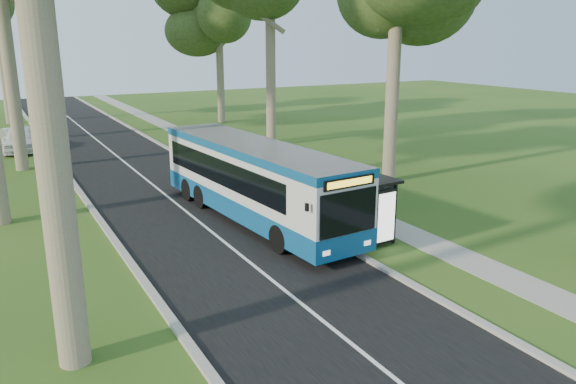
% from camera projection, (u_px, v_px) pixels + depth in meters
% --- Properties ---
extents(ground, '(120.00, 120.00, 0.00)m').
position_uv_depth(ground, '(329.00, 240.00, 20.67)').
color(ground, '#2C531A').
rests_on(ground, ground).
extents(road, '(7.00, 100.00, 0.02)m').
position_uv_depth(road, '(159.00, 190.00, 27.50)').
color(road, black).
rests_on(road, ground).
extents(kerb_east, '(0.25, 100.00, 0.12)m').
position_uv_depth(kerb_east, '(225.00, 180.00, 29.11)').
color(kerb_east, '#9E9B93').
rests_on(kerb_east, ground).
extents(kerb_west, '(0.25, 100.00, 0.12)m').
position_uv_depth(kerb_west, '(84.00, 198.00, 25.87)').
color(kerb_west, '#9E9B93').
rests_on(kerb_west, ground).
extents(centre_line, '(0.12, 100.00, 0.00)m').
position_uv_depth(centre_line, '(159.00, 189.00, 27.50)').
color(centre_line, white).
rests_on(centre_line, road).
extents(footpath, '(1.50, 100.00, 0.02)m').
position_uv_depth(footpath, '(276.00, 175.00, 30.52)').
color(footpath, gray).
rests_on(footpath, ground).
extents(bus, '(3.41, 12.08, 3.16)m').
position_uv_depth(bus, '(255.00, 181.00, 22.51)').
color(bus, silver).
rests_on(bus, ground).
extents(bus_stop_sign, '(0.16, 0.36, 2.62)m').
position_uv_depth(bus_stop_sign, '(324.00, 191.00, 21.12)').
color(bus_stop_sign, gray).
rests_on(bus_stop_sign, ground).
extents(bus_shelter, '(1.68, 2.85, 2.36)m').
position_uv_depth(bus_shelter, '(371.00, 196.00, 20.33)').
color(bus_shelter, black).
rests_on(bus_shelter, ground).
extents(litter_bin, '(0.50, 0.50, 0.88)m').
position_uv_depth(litter_bin, '(319.00, 207.00, 23.13)').
color(litter_bin, black).
rests_on(litter_bin, ground).
extents(car_white, '(2.61, 5.06, 1.65)m').
position_uv_depth(car_white, '(21.00, 139.00, 36.72)').
color(car_white, white).
rests_on(car_white, ground).
extents(car_silver, '(2.16, 4.56, 1.44)m').
position_uv_depth(car_silver, '(18.00, 139.00, 37.09)').
color(car_silver, '#ACB0B4').
rests_on(car_silver, ground).
extents(tree_east_d, '(5.20, 5.20, 13.40)m').
position_uv_depth(tree_east_d, '(218.00, 4.00, 47.11)').
color(tree_east_d, '#7A6B56').
rests_on(tree_east_d, ground).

